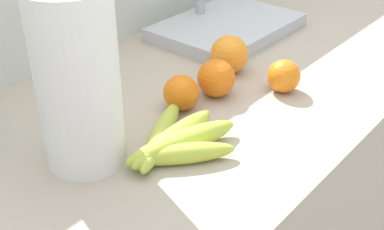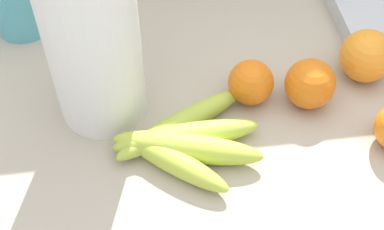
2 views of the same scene
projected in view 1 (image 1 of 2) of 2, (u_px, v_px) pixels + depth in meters
The scene contains 8 objects.
wall_back at pixel (87, 126), 1.25m from camera, with size 2.08×0.06×1.30m, color silver.
banana_bunch at pixel (175, 141), 0.80m from camera, with size 0.21×0.19×0.04m.
orange_back_left at pixel (229, 55), 1.04m from camera, with size 0.08×0.08×0.08m, color orange.
orange_far_right at pixel (216, 78), 0.95m from camera, with size 0.07×0.07×0.07m, color orange.
orange_center at pixel (284, 76), 0.97m from camera, with size 0.06×0.06×0.06m, color orange.
orange_front at pixel (181, 93), 0.91m from camera, with size 0.07×0.07×0.07m, color orange.
paper_towel_roll at pixel (78, 81), 0.72m from camera, with size 0.12×0.12×0.31m.
sink_basin at pixel (226, 26), 1.23m from camera, with size 0.34×0.25×0.20m.
Camera 1 is at (-0.64, -0.54, 1.32)m, focal length 46.97 mm.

